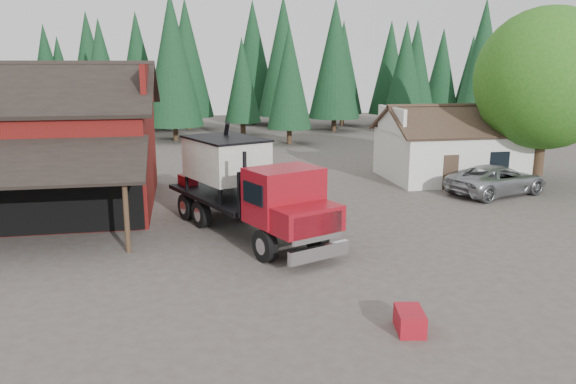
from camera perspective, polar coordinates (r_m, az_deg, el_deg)
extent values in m
plane|color=#4C413B|center=(20.59, -0.55, -7.06)|extent=(120.00, 120.00, 0.00)
cube|color=maroon|center=(30.36, -25.11, 3.11)|extent=(12.00, 10.00, 5.00)
cube|color=black|center=(27.63, -27.06, 9.39)|extent=(12.80, 5.53, 2.35)
cube|color=black|center=(32.46, -24.64, 9.95)|extent=(12.80, 5.53, 2.35)
cube|color=maroon|center=(29.11, -14.09, 10.51)|extent=(0.25, 7.00, 2.00)
cylinder|color=#382619|center=(21.99, -16.09, -2.44)|extent=(0.20, 0.20, 2.80)
cube|color=silver|center=(36.42, 16.23, 3.67)|extent=(8.00, 6.00, 3.00)
cube|color=#38281E|center=(34.83, 17.57, 6.92)|extent=(8.60, 3.42, 1.80)
cube|color=#38281E|center=(37.49, 15.41, 7.44)|extent=(8.60, 3.42, 1.80)
cube|color=silver|center=(34.52, 10.48, 7.25)|extent=(0.20, 4.20, 1.50)
cube|color=silver|center=(38.13, 21.86, 7.06)|extent=(0.20, 4.20, 1.50)
cube|color=#38281E|center=(33.18, 16.19, 1.93)|extent=(0.90, 0.06, 2.00)
cube|color=black|center=(34.53, 20.71, 3.03)|extent=(1.20, 0.06, 1.00)
cylinder|color=#382619|center=(35.91, 24.11, 3.09)|extent=(0.60, 0.60, 3.20)
sphere|color=#215E15|center=(35.51, 24.80, 10.41)|extent=(8.00, 8.00, 8.00)
sphere|color=#215E15|center=(35.55, 22.27, 8.70)|extent=(4.40, 4.40, 4.40)
sphere|color=#215E15|center=(35.48, 26.74, 8.76)|extent=(4.80, 4.80, 4.80)
cylinder|color=#382619|center=(50.33, 0.13, 5.81)|extent=(0.44, 0.44, 1.60)
cone|color=black|center=(49.95, 0.14, 11.62)|extent=(3.96, 3.96, 9.00)
cylinder|color=#382619|center=(52.09, 18.65, 5.37)|extent=(0.44, 0.44, 1.60)
cone|color=black|center=(51.72, 19.14, 12.08)|extent=(4.84, 4.84, 11.00)
cylinder|color=#382619|center=(53.41, -11.35, 5.97)|extent=(0.44, 0.44, 1.60)
cone|color=black|center=(53.05, -11.67, 13.06)|extent=(5.28, 5.28, 12.00)
cylinder|color=black|center=(20.38, -2.34, -5.48)|extent=(0.83, 1.26, 1.21)
cylinder|color=black|center=(21.62, 2.87, -4.39)|extent=(0.83, 1.26, 1.21)
cylinder|color=black|center=(24.83, -8.79, -2.24)|extent=(0.83, 1.26, 1.21)
cylinder|color=black|center=(25.87, -4.17, -1.51)|extent=(0.83, 1.26, 1.21)
cylinder|color=black|center=(26.19, -10.24, -1.50)|extent=(0.83, 1.26, 1.21)
cylinder|color=black|center=(27.17, -5.80, -0.83)|extent=(0.83, 1.26, 1.21)
cube|color=black|center=(23.72, -4.47, -1.74)|extent=(4.87, 9.15, 0.44)
cube|color=silver|center=(19.67, 3.17, -6.17)|extent=(2.40, 1.19, 0.49)
cube|color=silver|center=(19.49, 3.01, -3.64)|extent=(1.96, 0.93, 0.99)
cube|color=maroon|center=(19.95, 1.87, -2.75)|extent=(2.84, 2.29, 0.93)
cube|color=maroon|center=(20.93, -0.42, -0.28)|extent=(3.16, 2.76, 2.03)
cube|color=black|center=(20.15, 0.97, 0.16)|extent=(2.15, 1.00, 0.99)
cylinder|color=black|center=(21.06, -4.40, 1.45)|extent=(0.20, 0.20, 1.98)
cube|color=black|center=(21.84, -2.02, 0.12)|extent=(2.52, 1.19, 1.76)
cube|color=black|center=(24.96, -6.24, -0.34)|extent=(5.11, 6.96, 0.18)
cube|color=beige|center=(24.64, -6.33, 3.34)|extent=(3.76, 4.33, 1.76)
cone|color=beige|center=(24.85, -6.27, 0.85)|extent=(3.18, 3.18, 0.77)
cube|color=black|center=(24.51, -6.38, 5.42)|extent=(3.91, 4.48, 0.09)
cylinder|color=black|center=(26.31, -6.63, 3.70)|extent=(0.55, 2.43, 3.35)
cube|color=maroon|center=(26.94, -10.14, 1.19)|extent=(0.95, 1.07, 0.49)
cylinder|color=silver|center=(22.53, 1.25, -2.79)|extent=(1.00, 1.25, 0.62)
imported|color=#9EA1A5|center=(32.79, 20.48, 1.17)|extent=(6.45, 4.44, 1.64)
cube|color=maroon|center=(15.78, 12.26, -12.65)|extent=(0.90, 1.21, 0.60)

